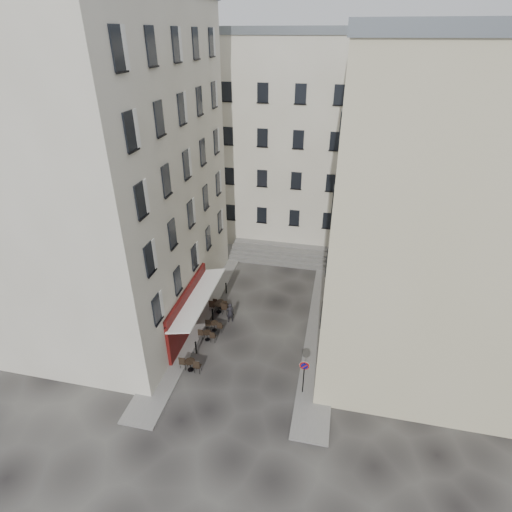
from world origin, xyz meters
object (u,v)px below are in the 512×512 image
(bistro_table_a, at_px, (190,364))
(pedestrian, at_px, (230,312))
(no_parking_sign, at_px, (304,372))
(bistro_table_b, at_px, (207,335))

(bistro_table_a, bearing_deg, pedestrian, 77.85)
(no_parking_sign, relative_size, bistro_table_a, 1.77)
(no_parking_sign, relative_size, bistro_table_b, 1.99)
(pedestrian, bearing_deg, no_parking_sign, 102.29)
(no_parking_sign, distance_m, bistro_table_a, 7.02)
(no_parking_sign, distance_m, pedestrian, 8.03)
(no_parking_sign, xyz_separation_m, bistro_table_a, (-6.90, 0.36, -1.23))
(no_parking_sign, height_order, bistro_table_b, no_parking_sign)
(bistro_table_b, bearing_deg, bistro_table_a, -92.58)
(bistro_table_b, bearing_deg, pedestrian, 66.74)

